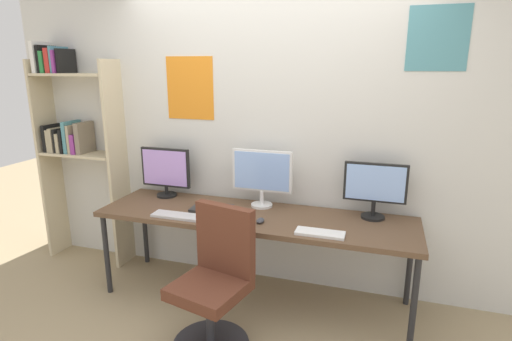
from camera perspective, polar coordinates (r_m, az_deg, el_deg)
name	(u,v)px	position (r m, az deg, el deg)	size (l,w,h in m)	color
wall_back	(269,136)	(3.47, 1.86, 4.85)	(4.92, 0.11, 2.60)	silver
desk	(254,220)	(3.25, -0.27, -7.01)	(2.52, 0.68, 0.74)	brown
bookshelf	(73,133)	(4.23, -24.33, 4.78)	(0.83, 0.28, 2.10)	beige
office_chair	(215,294)	(2.85, -5.82, -16.90)	(0.53, 0.54, 0.99)	#2D2D33
monitor_left	(166,171)	(3.70, -12.62, -0.02)	(0.46, 0.18, 0.44)	black
monitor_center	(262,175)	(3.34, 0.84, -0.58)	(0.51, 0.18, 0.48)	silver
monitor_right	(375,187)	(3.21, 16.41, -2.25)	(0.47, 0.18, 0.44)	black
keyboard_left	(177,216)	(3.24, -11.07, -6.27)	(0.40, 0.13, 0.02)	silver
keyboard_right	(320,233)	(2.90, 9.01, -8.70)	(0.34, 0.13, 0.02)	silver
mouse_left_side	(260,221)	(3.07, 0.62, -7.06)	(0.06, 0.10, 0.03)	#38383D
mouse_right_side	(223,218)	(3.12, -4.69, -6.73)	(0.06, 0.10, 0.03)	silver
laptop_closed	(212,208)	(3.35, -6.27, -5.32)	(0.32, 0.22, 0.02)	#2D2D2D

